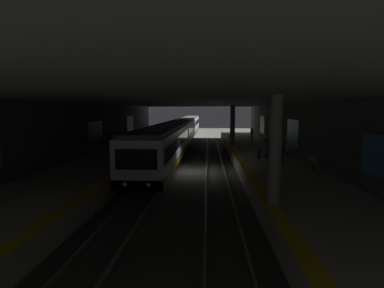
{
  "coord_description": "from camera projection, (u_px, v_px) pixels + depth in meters",
  "views": [
    {
      "loc": [
        -23.61,
        -1.55,
        4.96
      ],
      "look_at": [
        10.01,
        0.25,
        1.15
      ],
      "focal_mm": 27.73,
      "sensor_mm": 36.0,
      "label": 1
    }
  ],
  "objects": [
    {
      "name": "ground_plane",
      "position": [
        188.0,
        172.0,
        24.07
      ],
      "size": [
        120.0,
        120.0,
        0.0
      ],
      "primitive_type": "plane",
      "color": "#42423F"
    },
    {
      "name": "track_left",
      "position": [
        216.0,
        171.0,
        23.94
      ],
      "size": [
        60.0,
        1.53,
        0.16
      ],
      "color": "gray",
      "rests_on": "ground"
    },
    {
      "name": "track_right",
      "position": [
        162.0,
        171.0,
        24.18
      ],
      "size": [
        60.0,
        1.53,
        0.16
      ],
      "color": "gray",
      "rests_on": "ground"
    },
    {
      "name": "platform_left",
      "position": [
        270.0,
        166.0,
        23.66
      ],
      "size": [
        60.0,
        5.3,
        1.06
      ],
      "color": "beige",
      "rests_on": "ground"
    },
    {
      "name": "platform_right",
      "position": [
        109.0,
        165.0,
        24.36
      ],
      "size": [
        60.0,
        5.3,
        1.06
      ],
      "color": "beige",
      "rests_on": "ground"
    },
    {
      "name": "wall_left",
      "position": [
        308.0,
        138.0,
        23.29
      ],
      "size": [
        60.0,
        0.56,
        5.6
      ],
      "color": "#56565B",
      "rests_on": "ground"
    },
    {
      "name": "wall_right",
      "position": [
        74.0,
        137.0,
        24.29
      ],
      "size": [
        60.0,
        0.56,
        5.6
      ],
      "color": "#56565B",
      "rests_on": "ground"
    },
    {
      "name": "ceiling_slab",
      "position": [
        188.0,
        100.0,
        23.42
      ],
      "size": [
        60.0,
        19.4,
        0.4
      ],
      "color": "beige",
      "rests_on": "wall_left"
    },
    {
      "name": "pillar_near",
      "position": [
        275.0,
        150.0,
        12.32
      ],
      "size": [
        0.56,
        0.56,
        4.55
      ],
      "color": "gray",
      "rests_on": "platform_left"
    },
    {
      "name": "pillar_far",
      "position": [
        233.0,
        125.0,
        33.6
      ],
      "size": [
        0.56,
        0.56,
        4.55
      ],
      "color": "gray",
      "rests_on": "platform_left"
    },
    {
      "name": "metro_train",
      "position": [
        184.0,
        130.0,
        45.84
      ],
      "size": [
        61.02,
        2.83,
        3.49
      ],
      "color": "silver",
      "rests_on": "track_right"
    },
    {
      "name": "bench_left_near",
      "position": [
        312.0,
        161.0,
        19.91
      ],
      "size": [
        1.7,
        0.47,
        0.86
      ],
      "color": "#262628",
      "rests_on": "platform_left"
    },
    {
      "name": "bench_left_mid",
      "position": [
        287.0,
        149.0,
        26.19
      ],
      "size": [
        1.7,
        0.47,
        0.86
      ],
      "color": "#262628",
      "rests_on": "platform_left"
    },
    {
      "name": "bench_left_far",
      "position": [
        264.0,
        138.0,
        36.6
      ],
      "size": [
        1.7,
        0.47,
        0.86
      ],
      "color": "#262628",
      "rests_on": "platform_left"
    },
    {
      "name": "bench_right_near",
      "position": [
        90.0,
        150.0,
        25.33
      ],
      "size": [
        1.7,
        0.47,
        0.86
      ],
      "color": "#262628",
      "rests_on": "platform_right"
    },
    {
      "name": "bench_right_mid",
      "position": [
        100.0,
        147.0,
        27.71
      ],
      "size": [
        1.7,
        0.47,
        0.86
      ],
      "color": "#262628",
      "rests_on": "platform_right"
    },
    {
      "name": "bench_right_far",
      "position": [
        110.0,
        144.0,
        30.53
      ],
      "size": [
        1.7,
        0.47,
        0.86
      ],
      "color": "#262628",
      "rests_on": "platform_right"
    },
    {
      "name": "person_waiting_near",
      "position": [
        143.0,
        136.0,
        35.46
      ],
      "size": [
        0.6,
        0.22,
        1.55
      ],
      "color": "black",
      "rests_on": "platform_right"
    },
    {
      "name": "person_walking_mid",
      "position": [
        282.0,
        151.0,
        22.49
      ],
      "size": [
        0.6,
        0.22,
        1.53
      ],
      "color": "#373737",
      "rests_on": "platform_left"
    },
    {
      "name": "person_standing_far",
      "position": [
        271.0,
        139.0,
        32.13
      ],
      "size": [
        0.6,
        0.22,
        1.61
      ],
      "color": "#2C2C2C",
      "rests_on": "platform_left"
    },
    {
      "name": "person_boarding",
      "position": [
        252.0,
        134.0,
        37.11
      ],
      "size": [
        0.6,
        0.24,
        1.74
      ],
      "color": "#353535",
      "rests_on": "platform_left"
    },
    {
      "name": "suitcase_rolling",
      "position": [
        259.0,
        154.0,
        24.34
      ],
      "size": [
        0.38,
        0.25,
        0.96
      ],
      "color": "navy",
      "rests_on": "platform_left"
    },
    {
      "name": "backpack_on_floor",
      "position": [
        267.0,
        155.0,
        24.63
      ],
      "size": [
        0.3,
        0.2,
        0.4
      ],
      "color": "#1E512D",
      "rests_on": "platform_left"
    }
  ]
}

